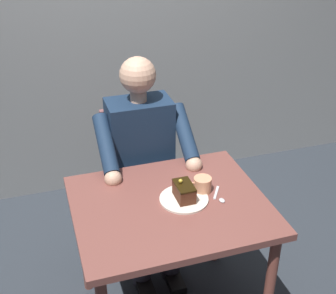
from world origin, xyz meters
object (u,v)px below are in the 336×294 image
(dining_table, at_px, (170,220))
(seated_person, at_px, (144,165))
(chair, at_px, (138,174))
(cake_slice, at_px, (184,191))
(coffee_cup, at_px, (202,184))
(dessert_spoon, at_px, (219,197))

(dining_table, bearing_deg, seated_person, -90.00)
(chair, relative_size, seated_person, 0.71)
(seated_person, distance_m, cake_slice, 0.50)
(coffee_cup, distance_m, dessert_spoon, 0.10)
(dining_table, xyz_separation_m, cake_slice, (-0.07, -0.01, 0.15))
(cake_slice, bearing_deg, chair, -83.72)
(coffee_cup, height_order, dessert_spoon, coffee_cup)
(dining_table, relative_size, coffee_cup, 7.47)
(dining_table, distance_m, coffee_cup, 0.23)
(seated_person, relative_size, dessert_spoon, 9.38)
(cake_slice, xyz_separation_m, coffee_cup, (-0.11, -0.04, -0.01))
(dessert_spoon, bearing_deg, dining_table, -6.71)
(coffee_cup, bearing_deg, dessert_spoon, 129.60)
(coffee_cup, bearing_deg, cake_slice, 20.27)
(dining_table, xyz_separation_m, seated_person, (-0.00, -0.49, 0.03))
(chair, xyz_separation_m, seated_person, (-0.00, 0.17, 0.16))
(dining_table, height_order, seated_person, seated_person)
(dining_table, distance_m, cake_slice, 0.17)
(cake_slice, relative_size, dessert_spoon, 0.94)
(seated_person, distance_m, coffee_cup, 0.49)
(dining_table, distance_m, chair, 0.67)
(dining_table, xyz_separation_m, coffee_cup, (-0.18, -0.05, 0.14))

